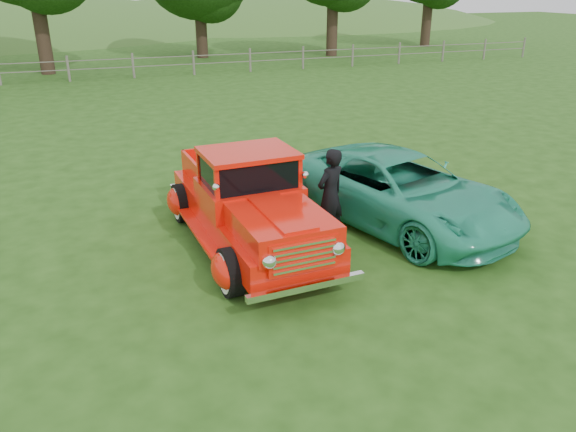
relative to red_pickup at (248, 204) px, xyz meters
name	(u,v)px	position (x,y,z in m)	size (l,w,h in m)	color
ground	(295,286)	(0.25, -1.65, -0.80)	(140.00, 140.00, 0.00)	#214612
distant_hills	(61,72)	(-3.84, 57.82, -5.34)	(116.00, 60.00, 18.00)	#2F6023
fence_line	(133,66)	(0.25, 20.35, -0.19)	(48.00, 0.12, 1.20)	#6A6559
red_pickup	(248,204)	(0.00, 0.00, 0.00)	(2.40, 5.06, 1.78)	black
teal_sedan	(398,190)	(3.00, -0.02, -0.11)	(2.29, 4.96, 1.38)	#29A47F
man	(330,195)	(1.48, -0.19, 0.05)	(0.62, 0.41, 1.69)	black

